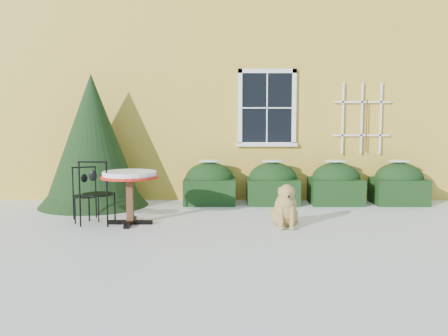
{
  "coord_description": "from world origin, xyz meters",
  "views": [
    {
      "loc": [
        0.03,
        -7.64,
        1.79
      ],
      "look_at": [
        0.0,
        1.0,
        0.9
      ],
      "focal_mm": 40.0,
      "sensor_mm": 36.0,
      "label": 1
    }
  ],
  "objects_px": {
    "patio_chair_near": "(97,193)",
    "evergreen_shrub": "(93,153)",
    "patio_chair_far": "(85,194)",
    "dog": "(285,209)",
    "bistro_table": "(130,180)"
  },
  "relations": [
    {
      "from": "evergreen_shrub",
      "to": "patio_chair_near",
      "type": "distance_m",
      "value": 1.94
    },
    {
      "from": "evergreen_shrub",
      "to": "patio_chair_far",
      "type": "bearing_deg",
      "value": -80.57
    },
    {
      "from": "evergreen_shrub",
      "to": "patio_chair_far",
      "type": "relative_size",
      "value": 2.86
    },
    {
      "from": "evergreen_shrub",
      "to": "bistro_table",
      "type": "height_order",
      "value": "evergreen_shrub"
    },
    {
      "from": "patio_chair_near",
      "to": "patio_chair_far",
      "type": "relative_size",
      "value": 1.17
    },
    {
      "from": "evergreen_shrub",
      "to": "dog",
      "type": "relative_size",
      "value": 3.18
    },
    {
      "from": "patio_chair_far",
      "to": "dog",
      "type": "height_order",
      "value": "patio_chair_far"
    },
    {
      "from": "patio_chair_near",
      "to": "evergreen_shrub",
      "type": "bearing_deg",
      "value": -70.91
    },
    {
      "from": "evergreen_shrub",
      "to": "patio_chair_far",
      "type": "xyz_separation_m",
      "value": [
        0.24,
        -1.45,
        -0.6
      ]
    },
    {
      "from": "bistro_table",
      "to": "patio_chair_far",
      "type": "relative_size",
      "value": 1.04
    },
    {
      "from": "dog",
      "to": "evergreen_shrub",
      "type": "bearing_deg",
      "value": 149.83
    },
    {
      "from": "patio_chair_near",
      "to": "patio_chair_far",
      "type": "distance_m",
      "value": 0.45
    },
    {
      "from": "evergreen_shrub",
      "to": "bistro_table",
      "type": "relative_size",
      "value": 2.76
    },
    {
      "from": "bistro_table",
      "to": "patio_chair_near",
      "type": "xyz_separation_m",
      "value": [
        -0.54,
        -0.03,
        -0.2
      ]
    },
    {
      "from": "dog",
      "to": "bistro_table",
      "type": "bearing_deg",
      "value": 173.59
    }
  ]
}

